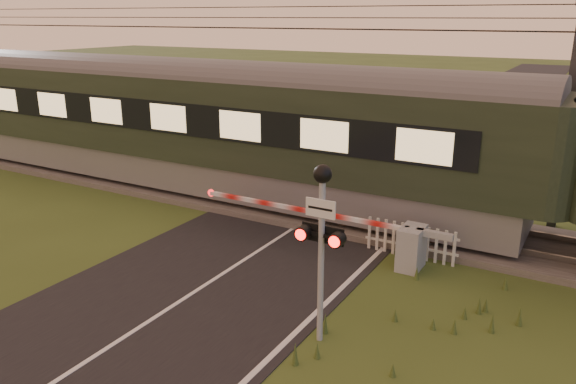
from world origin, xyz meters
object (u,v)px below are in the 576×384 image
Objects in this scene: catenary_mast at (571,89)px; picket_fence at (410,241)px; crossing_signal at (322,223)px; boom_gate at (397,242)px.

picket_fence is at bearing -125.01° from catenary_mast.
catenary_mast is at bearing 69.90° from crossing_signal.
crossing_signal is 1.42× the size of picket_fence.
crossing_signal reaches higher than picket_fence.
catenary_mast is at bearing 54.99° from picket_fence.
picket_fence is at bearing 86.53° from crossing_signal.
catenary_mast is at bearing 57.42° from boom_gate.
boom_gate is 4.28m from crossing_signal.
catenary_mast is (3.16, 8.65, 1.62)m from crossing_signal.
crossing_signal reaches higher than boom_gate.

